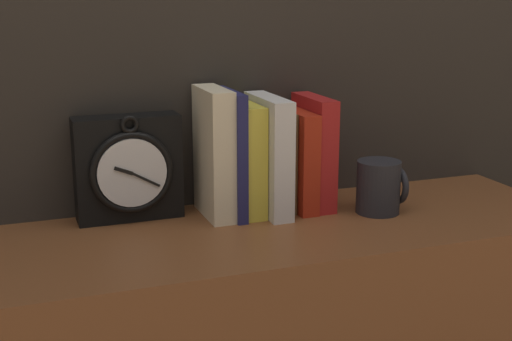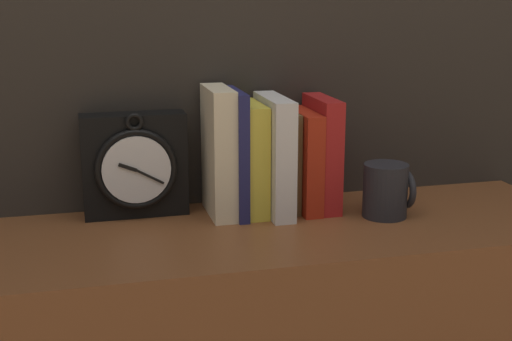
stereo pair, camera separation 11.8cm
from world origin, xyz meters
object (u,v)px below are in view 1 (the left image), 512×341
at_px(book_slot4_brown, 280,159).
at_px(book_slot1_navy, 231,153).
at_px(book_slot5_red, 296,159).
at_px(mug, 380,187).
at_px(clock, 129,168).
at_px(book_slot6_red, 314,152).
at_px(book_slot3_white, 268,155).
at_px(book_slot0_cream, 214,153).
at_px(book_slot2_yellow, 245,159).

bearing_deg(book_slot4_brown, book_slot1_navy, -174.64).
bearing_deg(book_slot5_red, book_slot4_brown, 158.26).
distance_m(book_slot5_red, mug, 0.16).
distance_m(clock, book_slot4_brown, 0.28).
bearing_deg(book_slot6_red, book_slot1_navy, 179.86).
xyz_separation_m(book_slot3_white, mug, (0.19, -0.07, -0.06)).
distance_m(book_slot0_cream, book_slot3_white, 0.10).
relative_size(clock, book_slot6_red, 0.93).
relative_size(book_slot2_yellow, book_slot4_brown, 1.09).
relative_size(book_slot5_red, mug, 1.90).
xyz_separation_m(book_slot3_white, book_slot6_red, (0.09, 0.01, -0.00)).
bearing_deg(book_slot4_brown, mug, -30.78).
relative_size(clock, book_slot0_cream, 0.83).
bearing_deg(book_slot6_red, book_slot2_yellow, 178.57).
bearing_deg(book_slot1_navy, book_slot0_cream, 174.43).
height_order(book_slot3_white, book_slot5_red, book_slot3_white).
distance_m(clock, book_slot0_cream, 0.15).
height_order(book_slot3_white, mug, book_slot3_white).
distance_m(book_slot0_cream, book_slot1_navy, 0.03).
xyz_separation_m(book_slot6_red, mug, (0.09, -0.08, -0.05)).
relative_size(clock, book_slot4_brown, 1.05).
bearing_deg(book_slot0_cream, book_slot3_white, -7.28).
distance_m(book_slot0_cream, book_slot4_brown, 0.13).
bearing_deg(book_slot2_yellow, clock, 171.33).
bearing_deg(book_slot5_red, clock, 173.23).
distance_m(clock, book_slot1_navy, 0.18).
xyz_separation_m(book_slot1_navy, book_slot5_red, (0.13, -0.00, -0.02)).
distance_m(book_slot1_navy, book_slot5_red, 0.13).
relative_size(book_slot3_white, book_slot6_red, 1.03).
height_order(book_slot4_brown, mug, book_slot4_brown).
height_order(book_slot1_navy, book_slot2_yellow, book_slot1_navy).
distance_m(book_slot3_white, mug, 0.21).
height_order(clock, book_slot6_red, book_slot6_red).
bearing_deg(book_slot5_red, book_slot0_cream, 178.29).
height_order(book_slot3_white, book_slot6_red, book_slot3_white).
distance_m(book_slot3_white, book_slot4_brown, 0.04).
xyz_separation_m(book_slot3_white, book_slot4_brown, (0.03, 0.02, -0.01)).
xyz_separation_m(book_slot0_cream, book_slot2_yellow, (0.06, -0.00, -0.01)).
distance_m(book_slot4_brown, book_slot6_red, 0.06).
bearing_deg(book_slot2_yellow, book_slot6_red, -1.43).
bearing_deg(book_slot0_cream, book_slot2_yellow, -0.02).
relative_size(book_slot1_navy, book_slot5_red, 1.23).
relative_size(book_slot0_cream, book_slot3_white, 1.09).
height_order(book_slot1_navy, book_slot4_brown, book_slot1_navy).
bearing_deg(book_slot3_white, book_slot2_yellow, 162.33).
bearing_deg(book_slot1_navy, book_slot3_white, -8.03).
bearing_deg(clock, book_slot4_brown, -5.17).
bearing_deg(book_slot0_cream, book_slot6_red, -1.00).
relative_size(book_slot2_yellow, book_slot6_red, 0.97).
relative_size(book_slot4_brown, book_slot6_red, 0.89).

